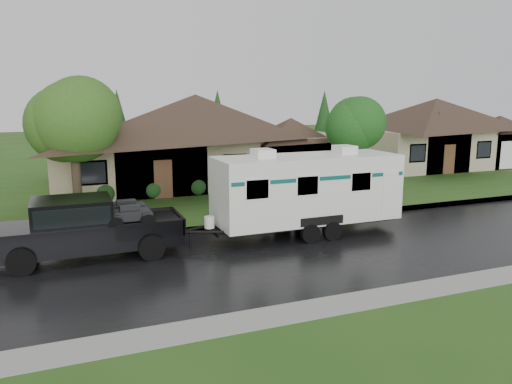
# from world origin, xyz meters

# --- Properties ---
(ground) EXTENTS (140.00, 140.00, 0.00)m
(ground) POSITION_xyz_m (0.00, 0.00, 0.00)
(ground) COLOR #275119
(ground) RESTS_ON ground
(road) EXTENTS (140.00, 8.00, 0.01)m
(road) POSITION_xyz_m (0.00, -2.00, 0.01)
(road) COLOR black
(road) RESTS_ON ground
(curb) EXTENTS (140.00, 0.50, 0.15)m
(curb) POSITION_xyz_m (0.00, 2.25, 0.07)
(curb) COLOR gray
(curb) RESTS_ON ground
(lawn) EXTENTS (140.00, 26.00, 0.15)m
(lawn) POSITION_xyz_m (0.00, 15.00, 0.07)
(lawn) COLOR #275119
(lawn) RESTS_ON ground
(house_main) EXTENTS (19.44, 10.80, 6.90)m
(house_main) POSITION_xyz_m (2.29, 13.84, 3.59)
(house_main) COLOR tan
(house_main) RESTS_ON lawn
(house_neighbor) EXTENTS (15.12, 9.72, 6.45)m
(house_neighbor) POSITION_xyz_m (22.27, 14.34, 3.32)
(house_neighbor) COLOR tan
(house_neighbor) RESTS_ON lawn
(tree_left_green) EXTENTS (3.83, 3.83, 6.35)m
(tree_left_green) POSITION_xyz_m (-5.75, 6.74, 4.55)
(tree_left_green) COLOR #382B1E
(tree_left_green) RESTS_ON lawn
(tree_right_green) EXTENTS (3.27, 3.27, 5.41)m
(tree_right_green) POSITION_xyz_m (9.67, 7.11, 3.90)
(tree_right_green) COLOR #382B1E
(tree_right_green) RESTS_ON lawn
(shrub_row) EXTENTS (13.60, 1.00, 1.00)m
(shrub_row) POSITION_xyz_m (2.00, 9.30, 0.65)
(shrub_row) COLOR #143814
(shrub_row) RESTS_ON lawn
(pickup_truck) EXTENTS (6.54, 2.49, 2.18)m
(pickup_truck) POSITION_xyz_m (-5.86, 0.22, 1.17)
(pickup_truck) COLOR black
(pickup_truck) RESTS_ON ground
(travel_trailer) EXTENTS (8.07, 2.84, 3.62)m
(travel_trailer) POSITION_xyz_m (2.95, 0.22, 1.92)
(travel_trailer) COLOR white
(travel_trailer) RESTS_ON ground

